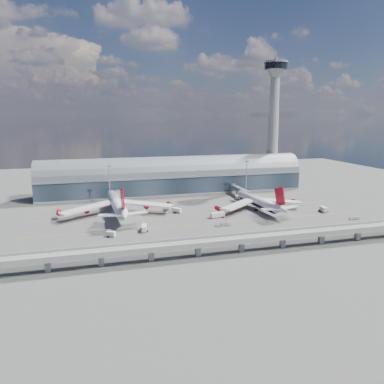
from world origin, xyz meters
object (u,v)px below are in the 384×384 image
object	(u,v)px
control_tower	(273,124)
airliner_right	(259,202)
floodlight_mast_left	(109,183)
service_truck_3	(324,209)
service_truck_5	(177,210)
service_truck_1	(111,234)
cargo_train_0	(223,224)
airliner_left	(117,205)
floodlight_mast_right	(246,177)
service_truck_0	(144,228)
service_truck_2	(218,215)
cargo_train_2	(354,218)
service_truck_4	(239,198)
cargo_train_1	(206,239)

from	to	relation	value
control_tower	airliner_right	distance (m)	97.52
floodlight_mast_left	service_truck_3	size ratio (longest dim) A/B	3.73
service_truck_5	control_tower	bearing A→B (deg)	-7.53
airliner_right	service_truck_1	xyz separation A→B (m)	(-93.39, -29.41, -3.73)
control_tower	cargo_train_0	world-z (taller)	control_tower
service_truck_5	cargo_train_0	bearing A→B (deg)	-104.17
airliner_left	service_truck_3	size ratio (longest dim) A/B	10.54
airliner_right	floodlight_mast_right	bearing A→B (deg)	71.40
cargo_train_0	service_truck_0	bearing A→B (deg)	84.56
service_truck_3	service_truck_5	world-z (taller)	service_truck_3
service_truck_5	floodlight_mast_left	bearing A→B (deg)	93.82
service_truck_1	service_truck_5	xyz separation A→B (m)	(41.85, 36.50, 0.13)
service_truck_1	service_truck_3	bearing A→B (deg)	-53.45
service_truck_2	service_truck_1	bearing A→B (deg)	99.02
service_truck_5	airliner_right	bearing A→B (deg)	-49.32
floodlight_mast_left	cargo_train_2	xyz separation A→B (m)	(132.47, -79.85, -12.86)
airliner_right	service_truck_4	xyz separation A→B (m)	(-0.96, 29.69, -3.63)
service_truck_2	service_truck_5	bearing A→B (deg)	41.31
service_truck_2	cargo_train_1	world-z (taller)	service_truck_2
airliner_right	cargo_train_1	bearing A→B (deg)	-141.92
airliner_left	airliner_right	size ratio (longest dim) A/B	1.18
control_tower	service_truck_3	world-z (taller)	control_tower
service_truck_3	airliner_right	bearing A→B (deg)	168.59
control_tower	airliner_left	bearing A→B (deg)	-155.32
floodlight_mast_right	service_truck_0	size ratio (longest dim) A/B	3.37
service_truck_2	service_truck_5	distance (m)	26.82
airliner_left	service_truck_0	distance (m)	38.11
floodlight_mast_right	service_truck_4	world-z (taller)	floodlight_mast_right
floodlight_mast_left	service_truck_5	xyz separation A→B (m)	(37.85, -37.44, -12.18)
floodlight_mast_left	service_truck_0	size ratio (longest dim) A/B	3.37
airliner_left	control_tower	bearing A→B (deg)	22.37
cargo_train_1	cargo_train_2	world-z (taller)	cargo_train_2
floodlight_mast_left	cargo_train_1	size ratio (longest dim) A/B	2.89
airliner_right	service_truck_4	distance (m)	29.93
service_truck_5	cargo_train_2	world-z (taller)	service_truck_5
floodlight_mast_left	cargo_train_1	bearing A→B (deg)	-66.88
cargo_train_0	service_truck_1	bearing A→B (deg)	89.99
control_tower	service_truck_4	world-z (taller)	control_tower
service_truck_5	cargo_train_0	distance (m)	38.39
control_tower	service_truck_0	xyz separation A→B (m)	(-121.93, -97.23, -50.07)
floodlight_mast_right	service_truck_1	distance (m)	128.20
floodlight_mast_left	service_truck_2	bearing A→B (deg)	-43.36
floodlight_mast_left	floodlight_mast_right	distance (m)	100.00
floodlight_mast_left	airliner_right	distance (m)	100.23
service_truck_1	airliner_right	bearing A→B (deg)	-42.11
control_tower	cargo_train_2	size ratio (longest dim) A/B	15.42
floodlight_mast_left	service_truck_3	bearing A→B (deg)	-25.49
floodlight_mast_left	floodlight_mast_right	bearing A→B (deg)	0.00
service_truck_2	service_truck_3	bearing A→B (deg)	-102.22
service_truck_5	service_truck_3	bearing A→B (deg)	-55.86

